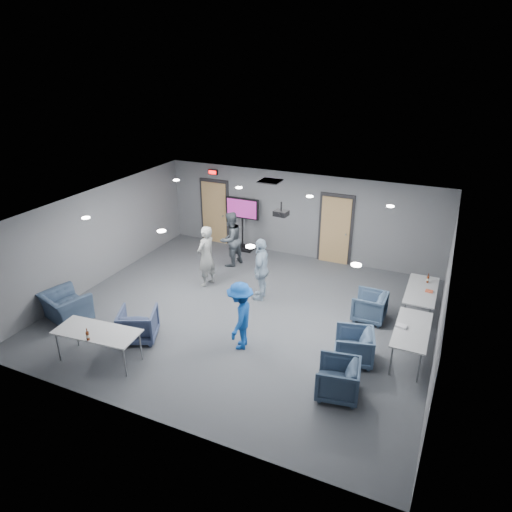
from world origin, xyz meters
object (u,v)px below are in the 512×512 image
at_px(person_a, 206,256).
at_px(tv_stand, 242,221).
at_px(chair_right_c, 338,379).
at_px(table_right_a, 421,291).
at_px(person_b, 230,239).
at_px(person_c, 261,269).
at_px(bottle_right, 428,279).
at_px(chair_front_a, 138,324).
at_px(projector, 281,213).
at_px(chair_right_a, 369,306).
at_px(chair_right_b, 354,346).
at_px(bottle_front, 88,336).
at_px(chair_front_b, 66,306).
at_px(table_right_b, 412,331).
at_px(table_front_left, 97,333).
at_px(person_d, 240,316).

bearing_deg(person_a, tv_stand, -165.12).
xyz_separation_m(chair_right_c, tv_stand, (-4.76, 5.75, 0.63)).
height_order(chair_right_c, table_right_a, chair_right_c).
distance_m(person_a, person_b, 1.47).
height_order(person_c, bottle_right, person_c).
bearing_deg(chair_front_a, tv_stand, -113.35).
height_order(bottle_right, projector, projector).
bearing_deg(projector, person_a, -172.69).
bearing_deg(chair_right_a, chair_right_b, 1.96).
relative_size(person_a, person_c, 1.03).
xyz_separation_m(chair_right_c, bottle_front, (-4.80, -1.31, 0.46)).
bearing_deg(person_c, chair_front_b, -62.61).
height_order(chair_front_b, bottle_right, bottle_right).
distance_m(table_right_a, tv_stand, 6.22).
distance_m(chair_right_c, bottle_right, 4.32).
height_order(person_a, table_right_b, person_a).
distance_m(chair_front_b, projector, 5.75).
distance_m(chair_right_a, bottle_front, 6.47).
bearing_deg(chair_front_b, person_c, -127.08).
bearing_deg(chair_front_a, chair_right_a, -171.79).
bearing_deg(chair_right_c, table_front_left, -87.93).
height_order(person_a, chair_right_c, person_a).
distance_m(person_d, bottle_front, 3.14).
height_order(person_a, tv_stand, tv_stand).
relative_size(table_right_a, projector, 4.74).
distance_m(person_d, projector, 2.88).
xyz_separation_m(person_b, person_c, (1.69, -1.55, 0.00)).
xyz_separation_m(chair_front_a, table_right_b, (5.72, 1.77, 0.30)).
xyz_separation_m(chair_right_c, table_right_a, (1.10, 3.68, 0.31)).
xyz_separation_m(chair_front_b, table_right_a, (7.89, 3.69, 0.34)).
distance_m(person_d, tv_stand, 5.61).
height_order(person_b, chair_front_b, person_b).
height_order(person_c, projector, projector).
relative_size(person_b, chair_right_b, 2.12).
distance_m(person_c, person_d, 2.28).
bearing_deg(projector, tv_stand, 136.91).
distance_m(bottle_front, bottle_right, 8.09).
relative_size(chair_right_c, tv_stand, 0.46).
bearing_deg(person_d, person_a, -148.34).
bearing_deg(person_c, person_d, 2.90).
distance_m(person_b, chair_front_b, 5.03).
height_order(person_b, projector, projector).
distance_m(person_d, table_right_b, 3.64).
bearing_deg(chair_right_b, tv_stand, -147.33).
distance_m(chair_right_b, chair_front_b, 6.93).
bearing_deg(chair_right_a, chair_front_a, -56.26).
height_order(person_a, table_right_a, person_a).
relative_size(chair_right_b, table_right_a, 0.47).
xyz_separation_m(chair_front_a, tv_stand, (-0.13, 5.75, 0.62)).
bearing_deg(chair_right_c, bottle_right, 154.52).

